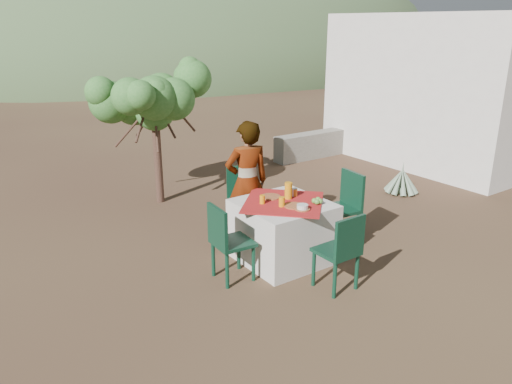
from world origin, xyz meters
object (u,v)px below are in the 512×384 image
Objects in this scene: table at (283,231)px; juice_pitcher at (288,191)px; agave at (402,181)px; guesthouse at (449,88)px; chair_near at (341,249)px; person at (247,182)px; shrub_tree at (157,105)px; chair_far at (243,196)px; chair_right at (344,204)px; chair_left at (227,240)px.

table is 0.51m from juice_pitcher.
guesthouse is at bearing 22.68° from agave.
agave is at bearing -151.21° from chair_near.
person reaches higher than agave.
guesthouse reaches higher than juice_pitcher.
shrub_tree is 9.74× the size of juice_pitcher.
chair_far is 0.46× the size of shrub_tree.
shrub_tree reaches higher than agave.
chair_near is 1.32m from chair_right.
chair_far is at bearing -92.47° from chair_near.
guesthouse is (5.91, 2.94, 1.00)m from chair_near.
chair_far is 1.03× the size of chair_near.
juice_pitcher is (0.02, -0.98, 0.35)m from chair_far.
chair_far is at bearing -102.59° from person.
person is 2.63× the size of agave.
guesthouse reaches higher than person.
chair_left is 1.46× the size of agave.
agave is (3.23, 1.81, -0.29)m from chair_near.
table is 1.42× the size of chair_left.
chair_near is 0.21× the size of guesthouse.
guesthouse reaches higher than chair_far.
guesthouse reaches higher than agave.
chair_right reaches higher than table.
chair_near is at bearing -87.58° from table.
chair_far reaches higher than agave.
chair_right is at bearing -86.00° from chair_left.
person is at bearing -41.96° from chair_left.
person is at bearing 92.67° from table.
agave is at bearing 13.83° from juice_pitcher.
chair_far is 1.04m from juice_pitcher.
guesthouse is 6.16m from juice_pitcher.
chair_right is at bearing 154.53° from person.
chair_far is 0.95× the size of chair_right.
juice_pitcher is at bearing 115.65° from person.
juice_pitcher is at bearing -95.15° from chair_near.
shrub_tree is at bearing 95.86° from table.
table is 0.65× the size of shrub_tree.
guesthouse is at bearing 18.23° from table.
person is 6.15m from guesthouse.
chair_right is at bearing -3.09° from table.
shrub_tree is at bearing 98.48° from juice_pitcher.
agave is at bearing -157.32° from guesthouse.
person is 0.69m from juice_pitcher.
juice_pitcher is at bearing -91.52° from chair_right.
chair_left reaches higher than agave.
chair_right is at bearing -7.82° from juice_pitcher.
chair_right is 4.72× the size of juice_pitcher.
table is at bearing -84.14° from shrub_tree.
chair_far is 2.18m from shrub_tree.
chair_near is (-0.07, -2.02, -0.01)m from chair_far.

